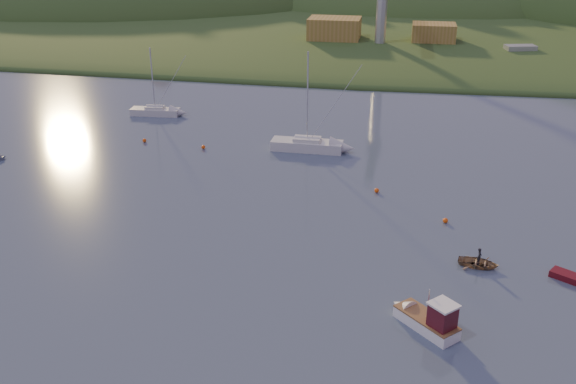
% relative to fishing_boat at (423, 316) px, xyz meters
% --- Properties ---
extents(shore_slope, '(640.00, 150.00, 7.00)m').
position_rel_fishing_boat_xyz_m(shore_slope, '(-10.04, 142.03, -0.82)').
color(shore_slope, '#2B471C').
rests_on(shore_slope, ground).
extents(hill_left, '(170.00, 140.00, 44.00)m').
position_rel_fishing_boat_xyz_m(hill_left, '(-100.04, 177.03, -0.82)').
color(hill_left, '#2B471C').
rests_on(hill_left, ground).
extents(hill_center, '(140.00, 120.00, 36.00)m').
position_rel_fishing_boat_xyz_m(hill_center, '(-0.04, 187.03, -0.82)').
color(hill_center, '#2B471C').
rests_on(hill_center, ground).
extents(hillside_trees, '(280.00, 50.00, 32.00)m').
position_rel_fishing_boat_xyz_m(hillside_trees, '(-10.04, 162.03, -0.82)').
color(hillside_trees, '#19481B').
rests_on(hillside_trees, ground).
extents(wharf, '(42.00, 16.00, 2.40)m').
position_rel_fishing_boat_xyz_m(wharf, '(-5.04, 99.03, 0.38)').
color(wharf, slate).
rests_on(wharf, ground).
extents(shed_west, '(11.00, 8.00, 4.80)m').
position_rel_fishing_boat_xyz_m(shed_west, '(-18.04, 100.03, 3.98)').
color(shed_west, olive).
rests_on(shed_west, wharf).
extents(shed_east, '(9.00, 7.00, 4.00)m').
position_rel_fishing_boat_xyz_m(shed_east, '(2.96, 101.03, 3.58)').
color(shed_east, olive).
rests_on(shed_east, wharf).
extents(fishing_boat, '(5.44, 5.38, 3.73)m').
position_rel_fishing_boat_xyz_m(fishing_boat, '(0.00, 0.00, 0.00)').
color(fishing_boat, white).
rests_on(fishing_boat, ground).
extents(sailboat_near, '(7.33, 2.58, 10.02)m').
position_rel_fishing_boat_xyz_m(sailboat_near, '(-38.68, 47.21, -0.15)').
color(sailboat_near, silver).
rests_on(sailboat_near, ground).
extents(sailboat_far, '(9.04, 2.84, 12.49)m').
position_rel_fishing_boat_xyz_m(sailboat_far, '(-14.04, 35.91, -0.03)').
color(sailboat_far, silver).
rests_on(sailboat_far, ground).
extents(canoe, '(3.73, 2.94, 0.70)m').
position_rel_fishing_boat_xyz_m(canoe, '(4.79, 9.54, -0.47)').
color(canoe, '#927250').
rests_on(canoe, ground).
extents(paddler, '(0.44, 0.60, 1.49)m').
position_rel_fishing_boat_xyz_m(paddler, '(4.79, 9.54, -0.08)').
color(paddler, black).
rests_on(paddler, ground).
extents(work_vessel, '(14.58, 8.10, 3.55)m').
position_rel_fishing_boat_xyz_m(work_vessel, '(19.92, 95.03, 0.44)').
color(work_vessel, slate).
rests_on(work_vessel, ground).
extents(buoy_1, '(0.50, 0.50, 0.50)m').
position_rel_fishing_boat_xyz_m(buoy_1, '(-4.58, 23.87, -0.57)').
color(buoy_1, '#FF560D').
rests_on(buoy_1, ground).
extents(buoy_2, '(0.50, 0.50, 0.50)m').
position_rel_fishing_boat_xyz_m(buoy_2, '(-35.53, 35.10, -0.57)').
color(buoy_2, '#FF560D').
rests_on(buoy_2, ground).
extents(buoy_3, '(0.50, 0.50, 0.50)m').
position_rel_fishing_boat_xyz_m(buoy_3, '(-27.13, 33.98, -0.57)').
color(buoy_3, '#FF560D').
rests_on(buoy_3, ground).
extents(buoy_4, '(0.50, 0.50, 0.50)m').
position_rel_fishing_boat_xyz_m(buoy_4, '(2.38, 17.64, -0.57)').
color(buoy_4, '#FF560D').
rests_on(buoy_4, ground).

